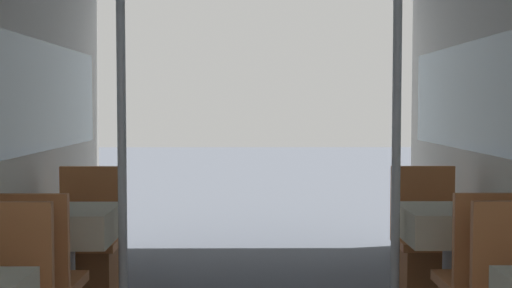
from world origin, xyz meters
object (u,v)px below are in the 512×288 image
(support_pole_left_1, at_px, (122,131))
(dining_table_right_1, at_px, (453,231))
(chair_left_far_1, at_px, (87,264))
(chair_right_far_1, at_px, (428,263))
(dining_table_left_1, at_px, (64,232))
(support_pole_right_1, at_px, (396,131))

(support_pole_left_1, distance_m, dining_table_right_1, 1.94)
(chair_left_far_1, xyz_separation_m, chair_right_far_1, (2.18, 0.00, 0.00))
(dining_table_left_1, relative_size, dining_table_right_1, 1.00)
(dining_table_left_1, distance_m, support_pole_right_1, 1.94)
(dining_table_right_1, distance_m, chair_right_far_1, 0.63)
(dining_table_right_1, xyz_separation_m, chair_right_far_1, (-0.00, 0.55, -0.30))
(support_pole_left_1, height_order, chair_right_far_1, support_pole_left_1)
(dining_table_right_1, height_order, support_pole_right_1, support_pole_right_1)
(support_pole_right_1, bearing_deg, dining_table_right_1, -0.00)
(chair_left_far_1, height_order, support_pole_right_1, support_pole_right_1)
(dining_table_left_1, bearing_deg, support_pole_right_1, 0.00)
(support_pole_left_1, bearing_deg, chair_right_far_1, 16.55)
(chair_right_far_1, bearing_deg, dining_table_left_1, 14.17)
(dining_table_right_1, xyz_separation_m, support_pole_right_1, (-0.33, 0.00, 0.56))
(dining_table_left_1, xyz_separation_m, support_pole_right_1, (1.85, 0.00, 0.56))
(chair_left_far_1, height_order, chair_right_far_1, same)
(support_pole_left_1, bearing_deg, support_pole_right_1, 0.00)
(dining_table_left_1, relative_size, support_pole_left_1, 0.31)
(support_pole_left_1, relative_size, support_pole_right_1, 1.00)
(support_pole_left_1, height_order, support_pole_right_1, same)
(dining_table_left_1, xyz_separation_m, support_pole_left_1, (0.33, 0.00, 0.56))
(dining_table_right_1, relative_size, chair_right_far_1, 0.80)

